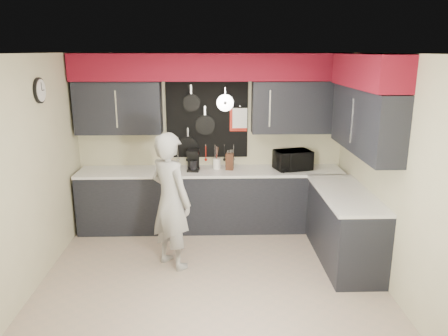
{
  "coord_description": "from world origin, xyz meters",
  "views": [
    {
      "loc": [
        0.01,
        -4.78,
        2.63
      ],
      "look_at": [
        0.17,
        0.5,
        1.2
      ],
      "focal_mm": 35.0,
      "sensor_mm": 36.0,
      "label": 1
    }
  ],
  "objects_px": {
    "microwave": "(293,160)",
    "utensil_crock": "(217,164)",
    "person": "(171,201)",
    "knife_block": "(230,162)",
    "coffee_maker": "(193,160)"
  },
  "relations": [
    {
      "from": "microwave",
      "to": "coffee_maker",
      "type": "bearing_deg",
      "value": 164.98
    },
    {
      "from": "microwave",
      "to": "coffee_maker",
      "type": "distance_m",
      "value": 1.47
    },
    {
      "from": "microwave",
      "to": "utensil_crock",
      "type": "bearing_deg",
      "value": 160.4
    },
    {
      "from": "knife_block",
      "to": "coffee_maker",
      "type": "bearing_deg",
      "value": -166.58
    },
    {
      "from": "microwave",
      "to": "person",
      "type": "bearing_deg",
      "value": -160.88
    },
    {
      "from": "microwave",
      "to": "coffee_maker",
      "type": "relative_size",
      "value": 1.65
    },
    {
      "from": "coffee_maker",
      "to": "microwave",
      "type": "bearing_deg",
      "value": 5.55
    },
    {
      "from": "utensil_crock",
      "to": "knife_block",
      "type": "bearing_deg",
      "value": -19.03
    },
    {
      "from": "microwave",
      "to": "utensil_crock",
      "type": "distance_m",
      "value": 1.13
    },
    {
      "from": "microwave",
      "to": "person",
      "type": "xyz_separation_m",
      "value": [
        -1.7,
        -1.17,
        -0.21
      ]
    },
    {
      "from": "microwave",
      "to": "utensil_crock",
      "type": "xyz_separation_m",
      "value": [
        -1.12,
        0.08,
        -0.07
      ]
    },
    {
      "from": "utensil_crock",
      "to": "person",
      "type": "bearing_deg",
      "value": -114.79
    },
    {
      "from": "microwave",
      "to": "utensil_crock",
      "type": "height_order",
      "value": "microwave"
    },
    {
      "from": "utensil_crock",
      "to": "microwave",
      "type": "bearing_deg",
      "value": -4.13
    },
    {
      "from": "knife_block",
      "to": "coffee_maker",
      "type": "distance_m",
      "value": 0.54
    }
  ]
}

